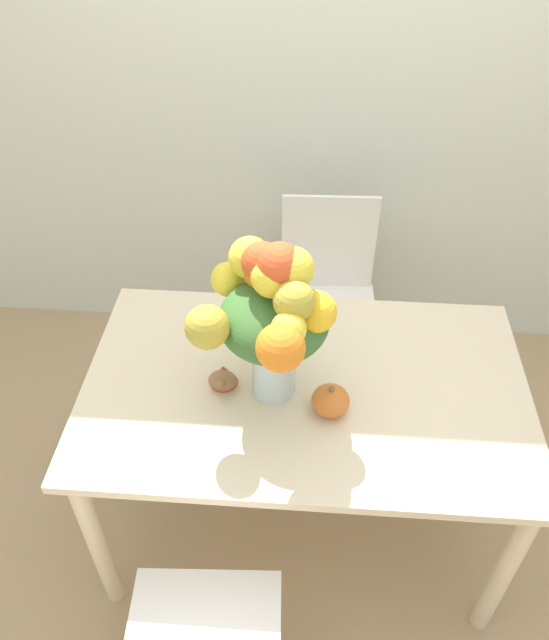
{
  "coord_description": "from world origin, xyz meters",
  "views": [
    {
      "loc": [
        -0.0,
        -1.31,
        2.2
      ],
      "look_at": [
        -0.1,
        -0.02,
        1.04
      ],
      "focal_mm": 35.0,
      "sensor_mm": 36.0,
      "label": 1
    }
  ],
  "objects_px": {
    "pumpkin": "(331,401)",
    "turkey_figurine": "(224,377)",
    "flower_vase": "(272,314)",
    "dining_chair_near_window": "(327,299)"
  },
  "relations": [
    {
      "from": "pumpkin",
      "to": "turkey_figurine",
      "type": "xyz_separation_m",
      "value": [
        -0.33,
        0.08,
        -0.01
      ]
    },
    {
      "from": "turkey_figurine",
      "to": "pumpkin",
      "type": "bearing_deg",
      "value": -13.49
    },
    {
      "from": "flower_vase",
      "to": "dining_chair_near_window",
      "type": "distance_m",
      "value": 1.01
    },
    {
      "from": "flower_vase",
      "to": "pumpkin",
      "type": "xyz_separation_m",
      "value": [
        0.18,
        -0.07,
        -0.27
      ]
    },
    {
      "from": "flower_vase",
      "to": "pumpkin",
      "type": "relative_size",
      "value": 4.76
    },
    {
      "from": "turkey_figurine",
      "to": "dining_chair_near_window",
      "type": "relative_size",
      "value": 0.13
    },
    {
      "from": "flower_vase",
      "to": "pumpkin",
      "type": "bearing_deg",
      "value": -20.71
    },
    {
      "from": "pumpkin",
      "to": "turkey_figurine",
      "type": "distance_m",
      "value": 0.34
    },
    {
      "from": "pumpkin",
      "to": "turkey_figurine",
      "type": "bearing_deg",
      "value": 166.51
    },
    {
      "from": "pumpkin",
      "to": "dining_chair_near_window",
      "type": "xyz_separation_m",
      "value": [
        -0.0,
        0.86,
        -0.33
      ]
    }
  ]
}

